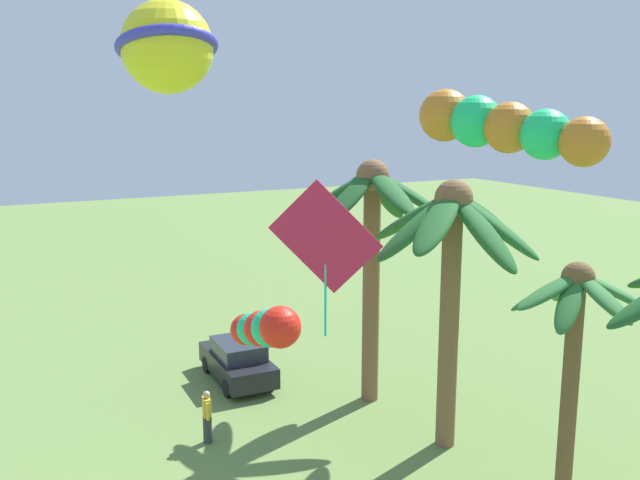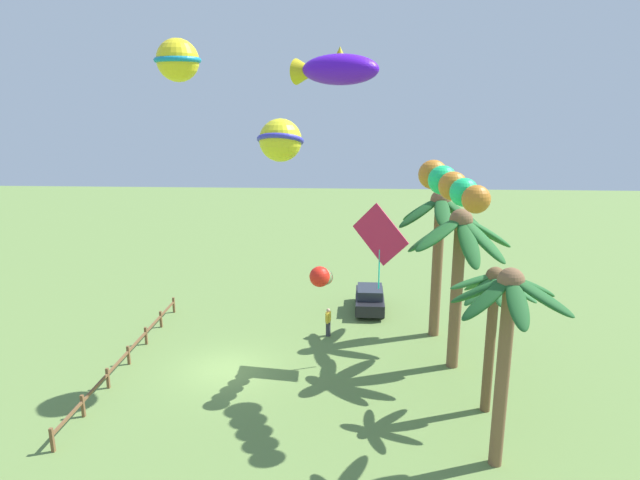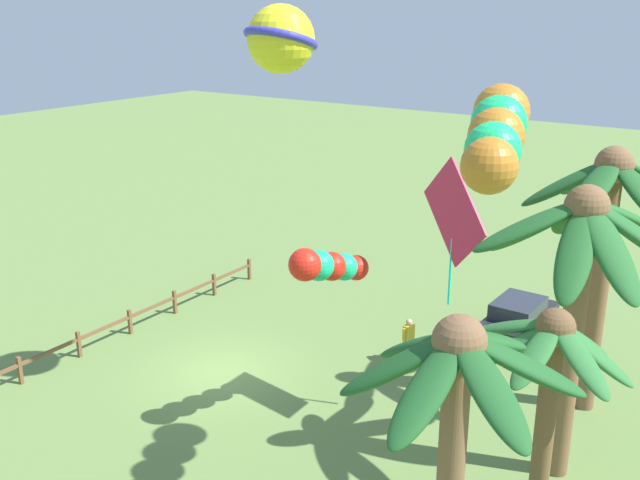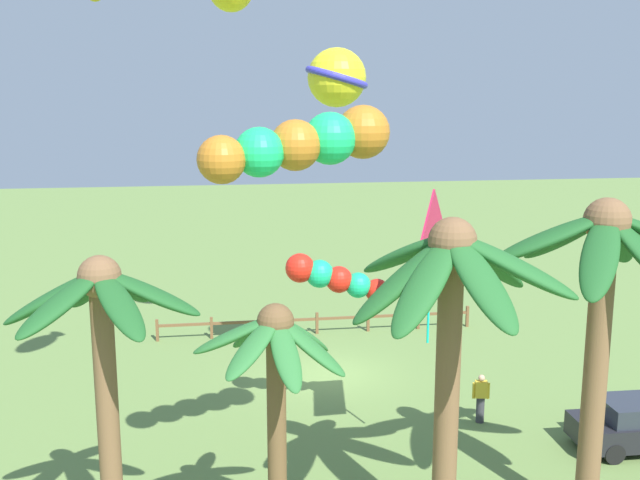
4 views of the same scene
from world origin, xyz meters
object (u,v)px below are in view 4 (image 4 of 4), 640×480
object	(u,v)px
spectator_0	(481,398)
kite_tube_5	(334,278)
parked_car_0	(639,425)
kite_diamond_0	(430,248)
palm_tree_3	(275,375)
palm_tree_1	(603,282)
kite_ball_2	(337,78)
palm_tree_0	(102,341)
kite_tube_3	(304,143)
palm_tree_2	(450,299)

from	to	relation	value
spectator_0	kite_tube_5	xyz separation A→B (m)	(4.73, -0.09, 4.08)
parked_car_0	kite_diamond_0	xyz separation A→B (m)	(6.55, 0.13, 5.52)
palm_tree_3	kite_tube_5	world-z (taller)	palm_tree_3
palm_tree_1	kite_ball_2	distance (m)	10.24
spectator_0	palm_tree_0	bearing A→B (deg)	30.75
parked_car_0	kite_ball_2	size ratio (longest dim) A/B	1.79
parked_car_0	spectator_0	xyz separation A→B (m)	(3.97, -2.39, 0.06)
kite_tube_3	spectator_0	bearing A→B (deg)	-141.52
palm_tree_1	palm_tree_3	world-z (taller)	palm_tree_1
kite_tube_5	palm_tree_0	bearing A→B (deg)	47.59
palm_tree_0	palm_tree_2	bearing A→B (deg)	-178.78
palm_tree_1	kite_diamond_0	bearing A→B (deg)	-46.45
palm_tree_2	kite_ball_2	xyz separation A→B (m)	(1.15, -7.99, 4.87)
palm_tree_3	kite_ball_2	world-z (taller)	kite_ball_2
palm_tree_3	kite_diamond_0	bearing A→B (deg)	-137.01
parked_car_0	kite_diamond_0	size ratio (longest dim) A/B	0.94
palm_tree_1	kite_tube_5	world-z (taller)	palm_tree_1
palm_tree_1	kite_tube_5	xyz separation A→B (m)	(5.25, -5.88, -1.18)
palm_tree_3	parked_car_0	distance (m)	12.50
parked_car_0	kite_diamond_0	world-z (taller)	kite_diamond_0
palm_tree_1	palm_tree_2	world-z (taller)	palm_tree_1
palm_tree_0	spectator_0	distance (m)	13.08
palm_tree_2	parked_car_0	size ratio (longest dim) A/B	1.96
spectator_0	kite_ball_2	xyz separation A→B (m)	(4.36, -1.88, 9.97)
palm_tree_3	kite_tube_3	bearing A→B (deg)	-115.73
spectator_0	kite_tube_5	bearing A→B (deg)	-1.12
palm_tree_2	palm_tree_3	bearing A→B (deg)	9.02
parked_car_0	palm_tree_0	bearing A→B (deg)	14.95
palm_tree_2	kite_tube_3	xyz separation A→B (m)	(3.02, -1.15, 3.31)
parked_car_0	kite_ball_2	world-z (taller)	kite_ball_2
palm_tree_0	kite_tube_3	bearing A→B (deg)	-163.06
palm_tree_2	spectator_0	size ratio (longest dim) A/B	4.85
kite_diamond_0	parked_car_0	bearing A→B (deg)	-178.86
palm_tree_3	kite_diamond_0	distance (m)	6.38
parked_car_0	kite_tube_5	bearing A→B (deg)	-15.95
palm_tree_2	kite_diamond_0	xyz separation A→B (m)	(-0.64, -3.59, 0.36)
parked_car_0	spectator_0	distance (m)	4.64
palm_tree_0	spectator_0	xyz separation A→B (m)	(-10.54, -6.27, -4.57)
kite_diamond_0	palm_tree_2	bearing A→B (deg)	79.94
palm_tree_1	spectator_0	xyz separation A→B (m)	(0.52, -5.79, -5.25)
palm_tree_3	kite_ball_2	xyz separation A→B (m)	(-2.73, -8.61, 6.15)
palm_tree_2	kite_tube_5	size ratio (longest dim) A/B	2.46
palm_tree_2	palm_tree_3	xyz separation A→B (m)	(3.87, 0.62, -1.29)
palm_tree_1	spectator_0	size ratio (longest dim) A/B	5.04
spectator_0	palm_tree_3	bearing A→B (deg)	43.49
palm_tree_0	parked_car_0	world-z (taller)	palm_tree_0
palm_tree_2	spectator_0	distance (m)	8.59
palm_tree_1	kite_diamond_0	distance (m)	4.51
kite_diamond_0	palm_tree_3	bearing A→B (deg)	42.99
spectator_0	palm_tree_2	bearing A→B (deg)	62.23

